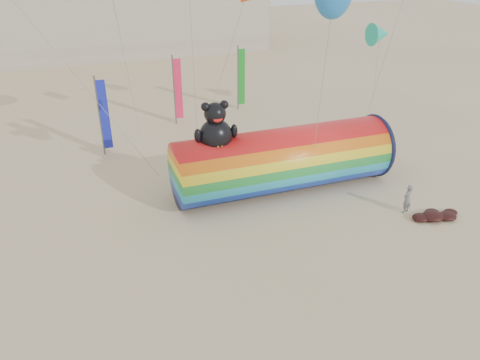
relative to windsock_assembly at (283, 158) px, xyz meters
name	(u,v)px	position (x,y,z in m)	size (l,w,h in m)	color
ground	(241,241)	(-3.96, -4.14, -1.85)	(160.00, 160.00, 0.00)	#CCB58C
windsock_assembly	(283,158)	(0.00, 0.00, 0.00)	(12.12, 3.69, 5.59)	red
kite_handler	(407,199)	(4.89, -4.57, -1.08)	(0.57, 0.37, 1.56)	slate
fabric_bundle	(436,216)	(5.91, -5.62, -1.68)	(2.62, 1.35, 0.41)	#3B0E0A
festival_banners	(179,92)	(-2.97, 11.55, 0.78)	(11.98, 5.76, 5.20)	#59595E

